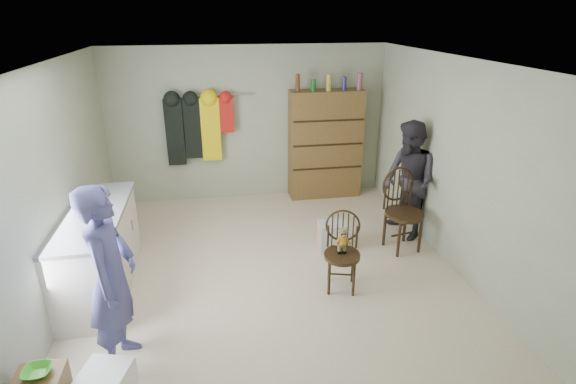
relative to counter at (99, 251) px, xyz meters
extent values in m
plane|color=beige|center=(1.95, 0.00, -0.47)|extent=(5.00, 5.00, 0.00)
plane|color=#AAB094|center=(1.95, 2.50, 0.78)|extent=(4.50, 0.00, 4.50)
plane|color=#AAB094|center=(-0.30, 0.00, 0.78)|extent=(0.00, 5.00, 5.00)
plane|color=#AAB094|center=(4.20, 0.00, 0.78)|extent=(0.00, 5.00, 5.00)
plane|color=white|center=(1.95, 0.00, 2.03)|extent=(5.00, 5.00, 0.00)
cube|color=silver|center=(0.00, 0.00, -0.02)|extent=(0.60, 1.80, 0.90)
cube|color=slate|center=(0.00, 0.00, 0.45)|extent=(0.64, 1.86, 0.04)
cylinder|color=#99999E|center=(0.31, -0.45, 0.07)|extent=(0.02, 0.02, 0.14)
cylinder|color=#99999E|center=(0.31, 0.45, 0.07)|extent=(0.02, 0.02, 0.14)
imported|color=green|center=(-0.04, -1.89, 0.04)|extent=(0.21, 0.21, 0.05)
cylinder|color=black|center=(2.69, -0.51, -0.04)|extent=(0.50, 0.50, 0.04)
cylinder|color=black|center=(2.53, -0.60, -0.27)|extent=(0.03, 0.03, 0.41)
cylinder|color=black|center=(2.79, -0.67, -0.27)|extent=(0.03, 0.03, 0.41)
cylinder|color=black|center=(2.60, -0.33, -0.27)|extent=(0.03, 0.03, 0.41)
cylinder|color=black|center=(2.86, -0.40, -0.27)|extent=(0.03, 0.03, 0.41)
torus|color=black|center=(2.73, -0.35, 0.25)|extent=(0.39, 0.13, 0.40)
cylinder|color=black|center=(2.57, -0.32, 0.11)|extent=(0.03, 0.03, 0.27)
cylinder|color=black|center=(2.89, -0.40, 0.11)|extent=(0.03, 0.03, 0.27)
cylinder|color=gold|center=(2.69, -0.49, 0.14)|extent=(0.10, 0.10, 0.09)
cylinder|color=#475128|center=(2.69, -0.49, 0.05)|extent=(0.06, 0.06, 0.14)
sphere|color=#9E7042|center=(2.69, -0.49, 0.23)|extent=(0.09, 0.09, 0.09)
cylinder|color=#475128|center=(2.69, -0.49, 0.27)|extent=(0.08, 0.08, 0.03)
cube|color=black|center=(2.69, -0.53, 0.23)|extent=(0.06, 0.01, 0.01)
cylinder|color=black|center=(3.75, 0.25, 0.04)|extent=(0.58, 0.58, 0.05)
cylinder|color=black|center=(3.62, 0.06, -0.23)|extent=(0.04, 0.04, 0.49)
cylinder|color=black|center=(3.94, 0.12, -0.23)|extent=(0.04, 0.04, 0.49)
cylinder|color=black|center=(3.56, 0.39, -0.23)|extent=(0.04, 0.04, 0.49)
cylinder|color=black|center=(3.88, 0.45, -0.23)|extent=(0.04, 0.04, 0.49)
torus|color=black|center=(3.71, 0.44, 0.39)|extent=(0.47, 0.12, 0.48)
cylinder|color=black|center=(3.52, 0.39, 0.23)|extent=(0.03, 0.03, 0.33)
cylinder|color=black|center=(3.91, 0.47, 0.23)|extent=(0.03, 0.03, 0.33)
cube|color=#E58372|center=(2.84, 0.39, -0.28)|extent=(0.38, 0.30, 0.39)
imported|color=#494986|center=(0.42, -1.26, 0.39)|extent=(0.46, 0.66, 1.72)
imported|color=#2D2B33|center=(3.95, 0.63, 0.35)|extent=(0.74, 0.88, 1.64)
cube|color=brown|center=(3.20, 2.30, 0.43)|extent=(1.20, 0.38, 1.80)
cube|color=black|center=(3.20, 2.11, 0.08)|extent=(1.16, 0.02, 0.03)
cube|color=black|center=(3.20, 2.11, 0.48)|extent=(1.16, 0.02, 0.03)
cube|color=black|center=(3.20, 2.11, 0.88)|extent=(1.16, 0.02, 0.03)
cylinder|color=#592D14|center=(2.70, 2.20, 1.46)|extent=(0.07, 0.07, 0.27)
cylinder|color=#19591E|center=(2.95, 2.20, 1.42)|extent=(0.08, 0.08, 0.19)
cylinder|color=#A59933|center=(3.20, 2.20, 1.46)|extent=(0.09, 0.09, 0.26)
cylinder|color=navy|center=(3.45, 2.20, 1.44)|extent=(0.07, 0.07, 0.22)
cylinder|color=#8C3F59|center=(3.70, 2.20, 1.46)|extent=(0.09, 0.09, 0.27)
cylinder|color=#99999E|center=(1.55, 2.44, 1.28)|extent=(1.00, 0.02, 0.02)
cube|color=black|center=(0.77, 2.38, 0.72)|extent=(0.28, 0.10, 1.05)
cube|color=black|center=(1.05, 2.38, 0.77)|extent=(0.26, 0.10, 0.95)
cube|color=yellow|center=(1.33, 2.38, 0.75)|extent=(0.30, 0.10, 1.00)
cube|color=red|center=(1.59, 2.38, 0.97)|extent=(0.22, 0.10, 0.55)
camera|label=1|loc=(1.34, -4.73, 2.50)|focal=28.00mm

